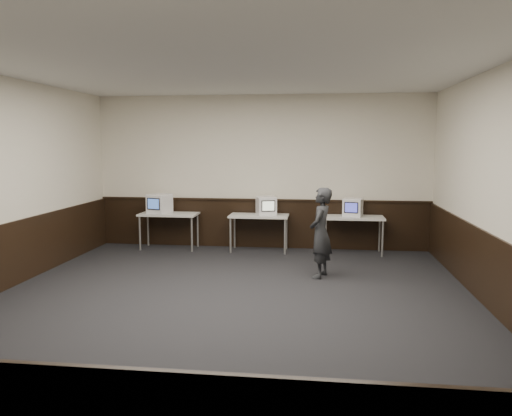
{
  "coord_description": "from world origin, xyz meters",
  "views": [
    {
      "loc": [
        1.2,
        -6.41,
        2.19
      ],
      "look_at": [
        0.19,
        1.6,
        1.15
      ],
      "focal_mm": 35.0,
      "sensor_mm": 36.0,
      "label": 1
    }
  ],
  "objects_px": {
    "emac_left": "(159,204)",
    "emac_right": "(353,207)",
    "person": "(321,233)",
    "desk_right": "(353,220)",
    "desk_center": "(259,218)",
    "desk_left": "(169,217)",
    "emac_center": "(266,206)"
  },
  "relations": [
    {
      "from": "emac_left",
      "to": "emac_right",
      "type": "xyz_separation_m",
      "value": [
        3.97,
        0.06,
        -0.02
      ]
    },
    {
      "from": "person",
      "to": "desk_right",
      "type": "bearing_deg",
      "value": 176.46
    },
    {
      "from": "desk_center",
      "to": "desk_left",
      "type": "bearing_deg",
      "value": 180.0
    },
    {
      "from": "desk_center",
      "to": "emac_left",
      "type": "relative_size",
      "value": 2.31
    },
    {
      "from": "desk_right",
      "to": "emac_left",
      "type": "distance_m",
      "value": 4.0
    },
    {
      "from": "desk_left",
      "to": "person",
      "type": "xyz_separation_m",
      "value": [
        3.14,
        -1.89,
        0.06
      ]
    },
    {
      "from": "desk_center",
      "to": "person",
      "type": "distance_m",
      "value": 2.26
    },
    {
      "from": "desk_center",
      "to": "emac_left",
      "type": "bearing_deg",
      "value": -179.04
    },
    {
      "from": "desk_left",
      "to": "emac_left",
      "type": "height_order",
      "value": "emac_left"
    },
    {
      "from": "person",
      "to": "emac_left",
      "type": "bearing_deg",
      "value": -103.51
    },
    {
      "from": "desk_right",
      "to": "person",
      "type": "relative_size",
      "value": 0.81
    },
    {
      "from": "desk_right",
      "to": "emac_right",
      "type": "xyz_separation_m",
      "value": [
        -0.02,
        0.03,
        0.25
      ]
    },
    {
      "from": "desk_left",
      "to": "emac_left",
      "type": "bearing_deg",
      "value": -169.41
    },
    {
      "from": "emac_right",
      "to": "desk_left",
      "type": "bearing_deg",
      "value": -166.16
    },
    {
      "from": "desk_right",
      "to": "emac_center",
      "type": "xyz_separation_m",
      "value": [
        -1.76,
        0.04,
        0.26
      ]
    },
    {
      "from": "desk_center",
      "to": "emac_center",
      "type": "bearing_deg",
      "value": 14.95
    },
    {
      "from": "desk_center",
      "to": "emac_right",
      "type": "bearing_deg",
      "value": 0.86
    },
    {
      "from": "desk_left",
      "to": "desk_right",
      "type": "height_order",
      "value": "same"
    },
    {
      "from": "desk_right",
      "to": "emac_left",
      "type": "xyz_separation_m",
      "value": [
        -3.99,
        -0.03,
        0.27
      ]
    },
    {
      "from": "emac_right",
      "to": "desk_center",
      "type": "bearing_deg",
      "value": -165.73
    },
    {
      "from": "emac_right",
      "to": "emac_center",
      "type": "bearing_deg",
      "value": -166.92
    },
    {
      "from": "desk_right",
      "to": "emac_right",
      "type": "height_order",
      "value": "emac_right"
    },
    {
      "from": "desk_center",
      "to": "emac_center",
      "type": "distance_m",
      "value": 0.3
    },
    {
      "from": "desk_right",
      "to": "emac_right",
      "type": "relative_size",
      "value": 2.65
    },
    {
      "from": "desk_left",
      "to": "emac_left",
      "type": "relative_size",
      "value": 2.31
    },
    {
      "from": "emac_left",
      "to": "emac_center",
      "type": "height_order",
      "value": "emac_left"
    },
    {
      "from": "emac_left",
      "to": "person",
      "type": "relative_size",
      "value": 0.35
    },
    {
      "from": "desk_left",
      "to": "person",
      "type": "height_order",
      "value": "person"
    },
    {
      "from": "emac_left",
      "to": "desk_right",
      "type": "bearing_deg",
      "value": 16.81
    },
    {
      "from": "emac_center",
      "to": "emac_right",
      "type": "bearing_deg",
      "value": -18.7
    },
    {
      "from": "desk_center",
      "to": "desk_right",
      "type": "relative_size",
      "value": 1.0
    },
    {
      "from": "desk_center",
      "to": "person",
      "type": "height_order",
      "value": "person"
    }
  ]
}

